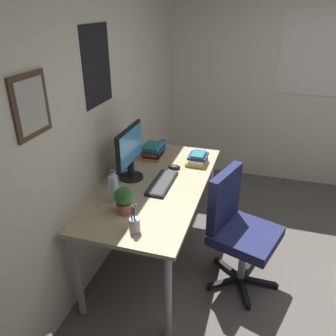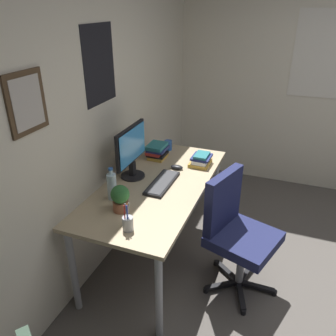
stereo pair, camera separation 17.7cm
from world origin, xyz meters
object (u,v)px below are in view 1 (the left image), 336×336
office_chair (237,225)px  coffee_mug_near (163,145)px  keyboard (162,183)px  monitor (130,151)px  water_bottle (114,188)px  book_stack_right (198,159)px  book_stack_left (153,151)px  potted_plant (124,199)px  pen_cup (135,224)px  computer_mouse (174,167)px

office_chair → coffee_mug_near: (0.75, 0.83, 0.26)m
keyboard → coffee_mug_near: coffee_mug_near is taller
monitor → water_bottle: (-0.37, -0.02, -0.13)m
coffee_mug_near → book_stack_right: 0.45m
monitor → book_stack_left: monitor is taller
monitor → coffee_mug_near: bearing=-6.5°
keyboard → book_stack_left: book_stack_left is taller
book_stack_left → book_stack_right: 0.42m
potted_plant → book_stack_right: bearing=-19.1°
monitor → book_stack_left: size_ratio=2.21×
potted_plant → book_stack_right: (0.91, -0.32, -0.06)m
office_chair → pen_cup: bearing=133.5°
book_stack_left → pen_cup: bearing=-166.8°
keyboard → pen_cup: 0.64m
book_stack_right → potted_plant: bearing=160.9°
coffee_mug_near → water_bottle: bearing=177.1°
computer_mouse → book_stack_right: (0.16, -0.17, 0.03)m
keyboard → coffee_mug_near: bearing=17.2°
coffee_mug_near → potted_plant: (-1.13, -0.08, 0.06)m
pen_cup → book_stack_right: size_ratio=0.95×
office_chair → monitor: monitor is taller
monitor → potted_plant: (-0.49, -0.15, -0.13)m
computer_mouse → book_stack_left: size_ratio=0.53×
office_chair → water_bottle: (-0.26, 0.88, 0.32)m
computer_mouse → coffee_mug_near: size_ratio=0.98×
water_bottle → keyboard: bearing=-37.9°
water_bottle → potted_plant: bearing=-132.0°
monitor → computer_mouse: (0.26, -0.30, -0.22)m
computer_mouse → water_bottle: water_bottle is taller
water_bottle → pen_cup: 0.42m
office_chair → keyboard: office_chair is taller
water_bottle → potted_plant: water_bottle is taller
office_chair → monitor: (0.11, 0.90, 0.46)m
keyboard → coffee_mug_near: 0.71m
coffee_mug_near → book_stack_right: (-0.22, -0.40, -0.00)m
monitor → keyboard: monitor is taller
office_chair → book_stack_left: (0.53, 0.86, 0.29)m
coffee_mug_near → pen_cup: 1.33m
keyboard → pen_cup: size_ratio=2.15×
coffee_mug_near → pen_cup: pen_cup is taller
office_chair → keyboard: 0.66m
water_bottle → potted_plant: size_ratio=1.29×
office_chair → coffee_mug_near: 1.15m
computer_mouse → keyboard: bearing=177.0°
water_bottle → pen_cup: size_ratio=1.26×
office_chair → keyboard: size_ratio=2.21×
pen_cup → book_stack_right: bearing=-8.6°
book_stack_left → book_stack_right: size_ratio=0.99×
water_bottle → book_stack_left: 0.79m
computer_mouse → water_bottle: size_ratio=0.44×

